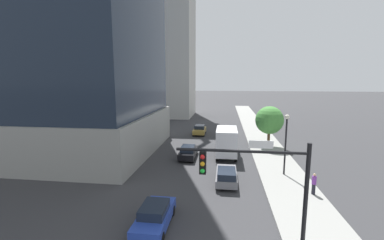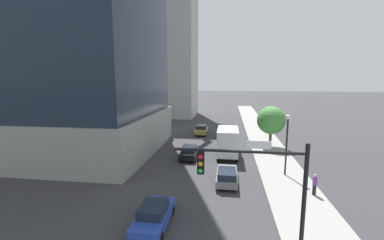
% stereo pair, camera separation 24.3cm
% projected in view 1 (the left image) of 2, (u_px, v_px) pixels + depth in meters
% --- Properties ---
extents(sidewalk, '(4.48, 120.00, 0.15)m').
position_uv_depth(sidewalk, '(273.00, 159.00, 29.33)').
color(sidewalk, gray).
rests_on(sidewalk, ground).
extents(construction_building, '(15.33, 23.97, 42.00)m').
position_uv_depth(construction_building, '(163.00, 42.00, 62.83)').
color(construction_building, '#B2AFA8').
rests_on(construction_building, ground).
extents(traffic_light_pole, '(6.12, 0.48, 6.23)m').
position_uv_depth(traffic_light_pole, '(260.00, 181.00, 11.93)').
color(traffic_light_pole, black).
rests_on(traffic_light_pole, sidewalk).
extents(street_lamp, '(0.44, 0.44, 5.78)m').
position_uv_depth(street_lamp, '(286.00, 136.00, 23.99)').
color(street_lamp, black).
rests_on(street_lamp, sidewalk).
extents(street_tree, '(3.71, 3.71, 5.48)m').
position_uv_depth(street_tree, '(269.00, 120.00, 34.13)').
color(street_tree, brown).
rests_on(street_tree, sidewalk).
extents(car_gold, '(1.93, 4.36, 1.55)m').
position_uv_depth(car_gold, '(200.00, 130.00, 43.07)').
color(car_gold, '#AD8938').
rests_on(car_gold, ground).
extents(car_gray, '(1.82, 4.52, 1.47)m').
position_uv_depth(car_gray, '(226.00, 175.00, 22.69)').
color(car_gray, slate).
rests_on(car_gray, ground).
extents(car_white, '(1.81, 4.75, 1.40)m').
position_uv_depth(car_white, '(226.00, 133.00, 40.92)').
color(car_white, silver).
rests_on(car_white, ground).
extents(car_black, '(1.79, 4.46, 1.48)m').
position_uv_depth(car_black, '(188.00, 152.00, 30.04)').
color(car_black, black).
rests_on(car_black, ground).
extents(car_blue, '(1.81, 4.49, 1.54)m').
position_uv_depth(car_blue, '(155.00, 216.00, 15.88)').
color(car_blue, '#233D9E').
rests_on(car_blue, ground).
extents(box_truck, '(2.37, 6.72, 3.51)m').
position_uv_depth(box_truck, '(226.00, 141.00, 30.53)').
color(box_truck, '#1E4799').
rests_on(box_truck, ground).
extents(pedestrian_purple_shirt, '(0.34, 0.34, 1.71)m').
position_uv_depth(pedestrian_purple_shirt, '(314.00, 184.00, 20.18)').
color(pedestrian_purple_shirt, black).
rests_on(pedestrian_purple_shirt, sidewalk).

